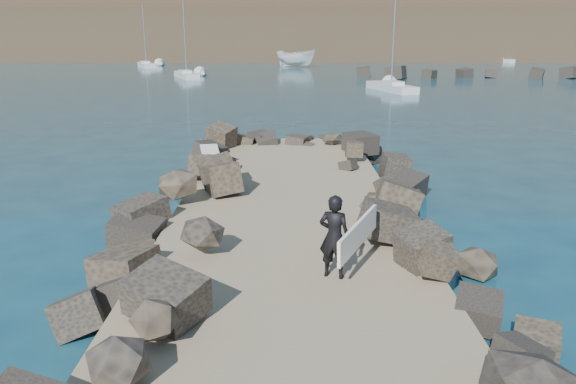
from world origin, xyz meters
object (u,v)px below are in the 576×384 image
Objects in this scene: surfboard_resting at (212,163)px; surfer_with_board at (338,236)px; boat_imported at (296,58)px; sailboat_a at (186,75)px.

surfboard_resting is 1.27× the size of surfer_with_board.
boat_imported is 3.76× the size of surfer_with_board.
sailboat_a is at bearing -178.75° from boat_imported.
surfer_with_board is (3.42, -7.98, 0.39)m from surfboard_resting.
surfer_with_board is 0.20× the size of sailboat_a.
boat_imported is 26.14m from sailboat_a.
surfboard_resting is 72.67m from boat_imported.
surfboard_resting is 0.26× the size of sailboat_a.
sailboat_a reaches higher than surfer_with_board.
boat_imported is at bearing 89.68° from surfer_with_board.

